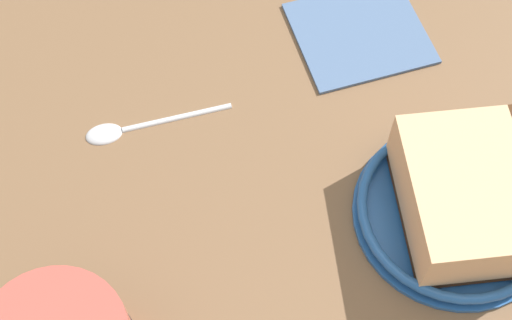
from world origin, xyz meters
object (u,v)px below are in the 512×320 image
object	(u,v)px
small_plate	(455,211)
teaspoon	(127,127)
folded_napkin	(360,32)
cake_slice	(467,195)

from	to	relation	value
small_plate	teaspoon	xyz separation A→B (cm)	(24.30, -10.59, -0.44)
folded_napkin	small_plate	bearing A→B (deg)	101.78
small_plate	cake_slice	bearing A→B (deg)	179.94
small_plate	folded_napkin	world-z (taller)	small_plate
cake_slice	small_plate	bearing A→B (deg)	-0.06
teaspoon	folded_napkin	distance (cm)	21.87
small_plate	teaspoon	distance (cm)	26.51
folded_napkin	teaspoon	bearing A→B (deg)	20.35
cake_slice	folded_napkin	bearing A→B (deg)	-77.42
cake_slice	teaspoon	bearing A→B (deg)	-23.31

